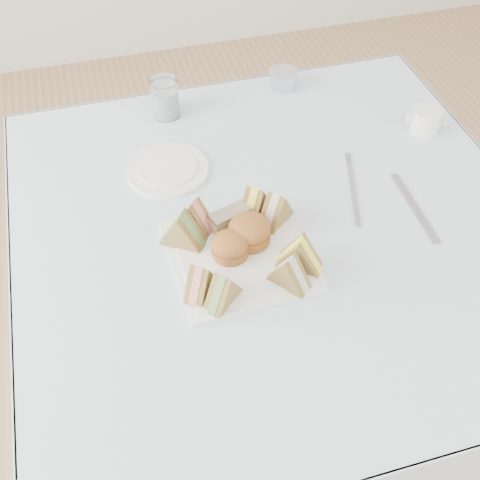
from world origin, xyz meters
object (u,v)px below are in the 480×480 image
object	(u,v)px
table	(270,331)
water_glass	(165,98)
creamer_jug	(426,121)
serving_plate	(240,256)

from	to	relation	value
table	water_glass	bearing A→B (deg)	108.72
creamer_jug	table	bearing A→B (deg)	-146.10
table	serving_plate	distance (m)	0.40
table	water_glass	size ratio (longest dim) A/B	9.59
table	water_glass	xyz separation A→B (m)	(-0.14, 0.41, 0.42)
serving_plate	table	bearing A→B (deg)	32.50
table	water_glass	world-z (taller)	water_glass
water_glass	creamer_jug	distance (m)	0.60
creamer_jug	water_glass	bearing A→B (deg)	167.38
serving_plate	creamer_jug	world-z (taller)	creamer_jug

